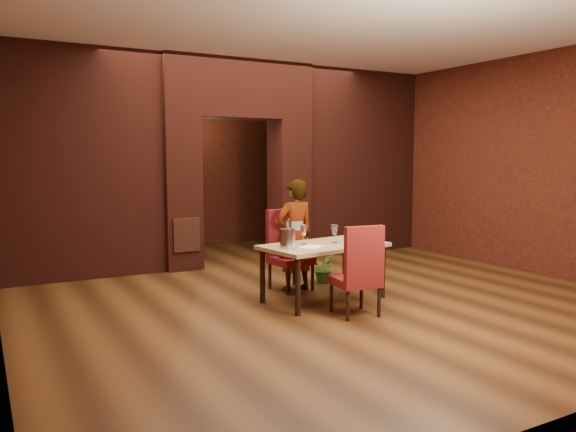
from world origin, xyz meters
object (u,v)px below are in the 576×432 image
wine_glass_c (335,234)px  potted_plant (323,268)px  chair_far (291,250)px  chair_near (355,270)px  wine_glass_a (304,235)px  person_seated (295,235)px  water_bottle (288,232)px  wine_bucket (287,238)px  wine_glass_b (334,234)px  dining_table (324,272)px

wine_glass_c → potted_plant: wine_glass_c is taller
chair_far → wine_glass_c: size_ratio=5.06×
chair_near → potted_plant: bearing=-103.3°
wine_glass_a → potted_plant: bearing=44.9°
chair_near → potted_plant: chair_near is taller
person_seated → potted_plant: 0.79m
water_bottle → potted_plant: 1.31m
wine_bucket → chair_near: bearing=-52.5°
wine_bucket → water_bottle: bearing=57.4°
chair_near → wine_glass_c: 0.80m
wine_glass_b → potted_plant: size_ratio=0.57×
chair_far → person_seated: size_ratio=0.72×
wine_glass_a → wine_glass_c: bearing=-7.8°
wine_glass_b → wine_bucket: bearing=-176.4°
chair_near → wine_glass_b: (0.17, 0.67, 0.29)m
chair_near → wine_bucket: size_ratio=4.49×
wine_glass_a → wine_glass_c: 0.40m
person_seated → wine_glass_a: size_ratio=6.16×
wine_glass_a → potted_plant: (0.74, 0.73, -0.60)m
chair_near → water_bottle: (-0.37, 0.82, 0.34)m
chair_far → wine_glass_b: bearing=-79.1°
water_bottle → wine_glass_a: bearing=-15.8°
potted_plant → chair_far: bearing=-163.9°
dining_table → wine_glass_c: size_ratio=7.12×
dining_table → wine_glass_a: size_ratio=6.29×
wine_glass_b → wine_glass_c: 0.06m
chair_near → dining_table: bearing=-86.2°
wine_bucket → wine_glass_b: bearing=3.6°
dining_table → wine_bucket: 0.69m
wine_glass_b → wine_glass_c: wine_glass_b is taller
wine_glass_a → person_seated: bearing=71.2°
chair_near → potted_plant: (0.55, 1.50, -0.30)m
wine_glass_a → wine_glass_b: 0.37m
wine_glass_a → wine_bucket: 0.33m
chair_near → potted_plant: size_ratio=2.57×
potted_plant → wine_glass_b: bearing=-114.3°
person_seated → chair_near: bearing=89.3°
water_bottle → wine_glass_b: bearing=-15.2°
chair_near → wine_glass_a: chair_near is taller
potted_plant → wine_glass_c: bearing=-113.0°
potted_plant → dining_table: bearing=-121.9°
wine_bucket → potted_plant: 1.48m
person_seated → wine_glass_a: person_seated is taller
wine_glass_a → wine_glass_c: (0.40, -0.05, -0.01)m
person_seated → wine_glass_b: (0.18, -0.62, 0.08)m
wine_bucket → water_bottle: size_ratio=0.70×
wine_glass_b → wine_glass_c: (0.04, 0.04, -0.01)m
wine_glass_c → potted_plant: 1.04m
dining_table → person_seated: 0.72m
chair_far → water_bottle: 0.69m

